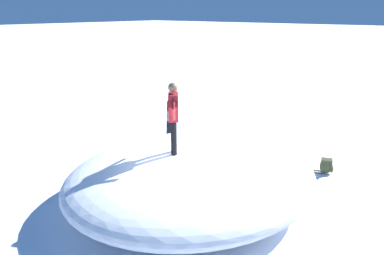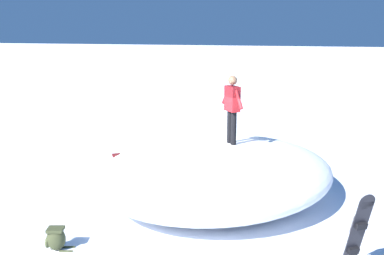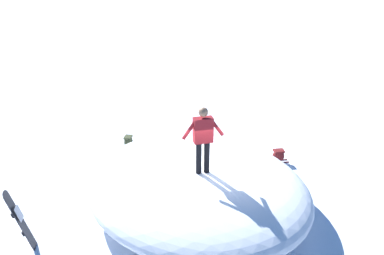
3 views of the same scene
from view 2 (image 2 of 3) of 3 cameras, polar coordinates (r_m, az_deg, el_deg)
ground at (r=11.44m, az=1.48°, el=-8.33°), size 240.00×240.00×0.00m
snow_mound at (r=10.89m, az=3.14°, el=-5.74°), size 7.51×7.91×1.32m
snowboarder_standing at (r=10.73m, az=5.28°, el=2.96°), size 0.75×0.82×1.69m
snowboard_primary_upright at (r=7.88m, az=20.86°, el=-12.79°), size 0.49×0.54×1.56m
backpack_near at (r=8.86m, az=-17.45°, el=-13.69°), size 0.57×0.40×0.46m
backpack_far at (r=13.38m, az=-9.80°, el=-4.39°), size 0.52×0.58×0.44m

